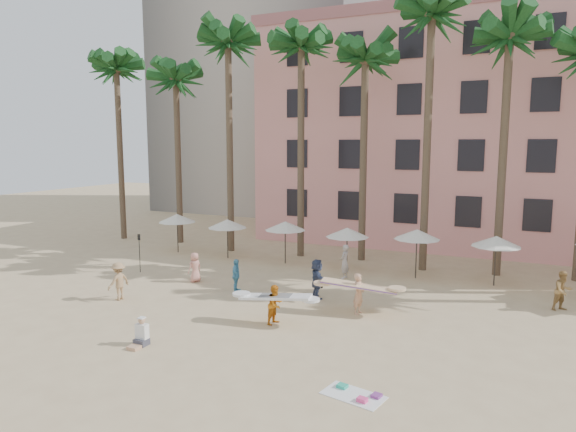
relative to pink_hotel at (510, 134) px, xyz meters
The scene contains 10 objects.
ground 28.09m from the pink_hotel, 105.07° to the right, with size 120.00×120.00×0.00m, color #D1B789.
pink_hotel is the anchor object (origin of this frame).
palm_row 13.71m from the pink_hotel, 120.56° to the right, with size 44.40×5.40×16.30m.
umbrella_row 17.73m from the pink_hotel, 126.53° to the right, with size 22.50×2.70×2.73m.
beach_towel 29.05m from the pink_hotel, 96.29° to the right, with size 1.97×1.35×0.14m.
carrier_yellow 22.39m from the pink_hotel, 103.95° to the right, with size 3.33×1.26×1.79m.
carrier_white 25.58m from the pink_hotel, 108.68° to the right, with size 3.03×1.21×1.63m.
beachgoers 22.49m from the pink_hotel, 114.47° to the right, with size 19.99×9.10×1.90m.
paddle 27.35m from the pink_hotel, 134.69° to the right, with size 0.18×0.04×2.23m.
seated_man 30.62m from the pink_hotel, 112.51° to the right, with size 0.46×0.81×1.05m.
Camera 1 is at (8.03, -15.49, 7.37)m, focal length 32.00 mm.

